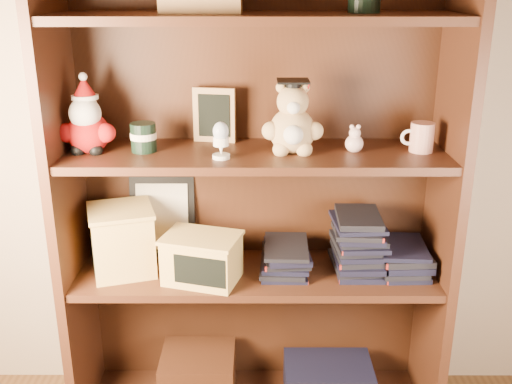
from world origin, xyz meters
TOP-DOWN VIEW (x-y plane):
  - room_envelope at (0.00, 0.00)m, footprint 3.04×3.04m
  - bookcase at (0.09, 1.36)m, footprint 1.20×0.35m
  - shelf_lower at (0.09, 1.30)m, footprint 1.14×0.33m
  - shelf_upper at (0.09, 1.30)m, footprint 1.14×0.33m
  - santa_plush at (-0.41, 1.30)m, footprint 0.17×0.12m
  - teachers_tin at (-0.25, 1.30)m, footprint 0.08×0.08m
  - chalkboard_plaque at (-0.04, 1.42)m, footprint 0.13×0.08m
  - egg_cup at (-0.01, 1.23)m, footprint 0.05×0.05m
  - grad_teddy_bear at (0.20, 1.30)m, footprint 0.18×0.16m
  - pink_figurine at (0.38, 1.30)m, footprint 0.05×0.05m
  - teacher_mug at (0.58, 1.30)m, footprint 0.10×0.07m
  - certificate_frame at (-0.23, 1.44)m, footprint 0.22×0.06m
  - treats_box at (-0.34, 1.30)m, footprint 0.25×0.25m
  - pencils_box at (-0.08, 1.24)m, footprint 0.27×0.22m
  - book_stack_left at (0.18, 1.30)m, footprint 0.14×0.20m
  - book_stack_mid at (0.41, 1.30)m, footprint 0.14×0.20m
  - book_stack_right at (0.55, 1.30)m, footprint 0.14×0.20m

SIDE VIEW (x-z plane):
  - shelf_lower at x=0.09m, z-range 0.53..0.55m
  - book_stack_right at x=0.55m, z-range 0.55..0.63m
  - book_stack_left at x=0.18m, z-range 0.55..0.65m
  - pencils_box at x=-0.08m, z-range 0.55..0.70m
  - book_stack_mid at x=0.41m, z-range 0.55..0.74m
  - treats_box at x=-0.34m, z-range 0.55..0.77m
  - certificate_frame at x=-0.23m, z-range 0.55..0.82m
  - bookcase at x=0.09m, z-range -0.02..1.58m
  - shelf_upper at x=0.09m, z-range 0.93..0.95m
  - pink_figurine at x=0.38m, z-range 0.94..1.03m
  - teacher_mug at x=0.58m, z-range 0.95..1.04m
  - teachers_tin at x=-0.25m, z-range 0.95..1.04m
  - egg_cup at x=-0.01m, z-range 0.95..1.06m
  - chalkboard_plaque at x=-0.04m, z-range 0.95..1.12m
  - grad_teddy_bear at x=0.20m, z-range 0.92..1.14m
  - santa_plush at x=-0.41m, z-range 0.92..1.16m
  - room_envelope at x=0.00m, z-range 0.16..2.67m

